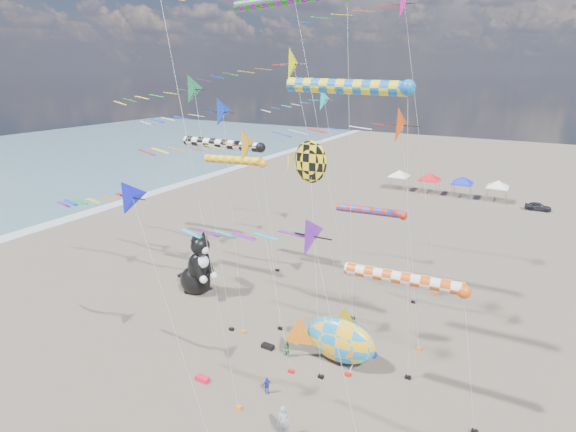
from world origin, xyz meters
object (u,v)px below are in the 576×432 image
(fish_inflatable, at_px, (340,339))
(child_green, at_px, (287,349))
(parked_car, at_px, (538,206))
(person_adult, at_px, (283,422))
(cat_inflatable, at_px, (197,262))
(child_blue, at_px, (267,385))

(fish_inflatable, height_order, child_green, fish_inflatable)
(fish_inflatable, height_order, parked_car, fish_inflatable)
(person_adult, relative_size, child_green, 1.53)
(cat_inflatable, distance_m, parked_car, 50.15)
(fish_inflatable, relative_size, parked_car, 1.94)
(cat_inflatable, bearing_deg, parked_car, 73.86)
(cat_inflatable, bearing_deg, child_blue, -18.95)
(person_adult, distance_m, parked_car, 54.75)
(person_adult, xyz_separation_m, child_blue, (-2.60, 2.47, -0.38))
(child_blue, height_order, parked_car, parked_car)
(cat_inflatable, xyz_separation_m, child_green, (11.57, -4.48, -2.35))
(person_adult, xyz_separation_m, parked_car, (10.87, 53.66, -0.36))
(person_adult, bearing_deg, child_blue, 113.55)
(cat_inflatable, distance_m, child_blue, 15.00)
(child_green, distance_m, child_blue, 3.83)
(child_green, bearing_deg, cat_inflatable, -175.14)
(child_blue, bearing_deg, fish_inflatable, 9.47)
(person_adult, height_order, child_green, person_adult)
(parked_car, bearing_deg, child_blue, 162.12)
(fish_inflatable, height_order, child_blue, fish_inflatable)
(parked_car, bearing_deg, cat_inflatable, 145.89)
(fish_inflatable, bearing_deg, cat_inflatable, 167.69)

